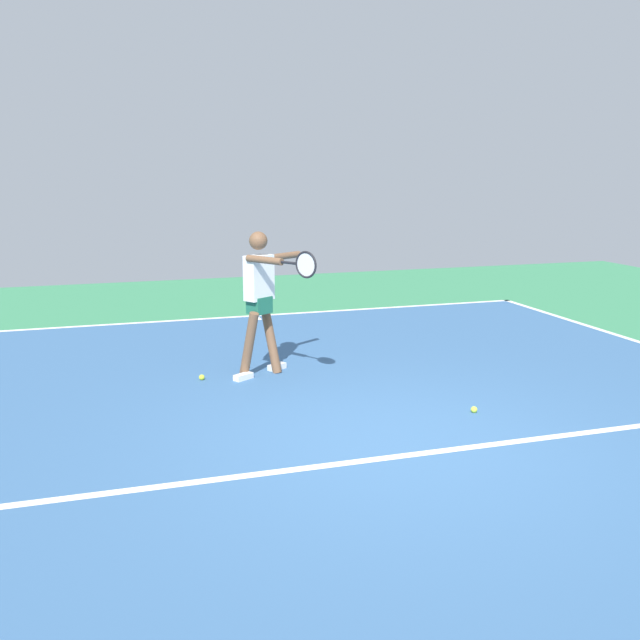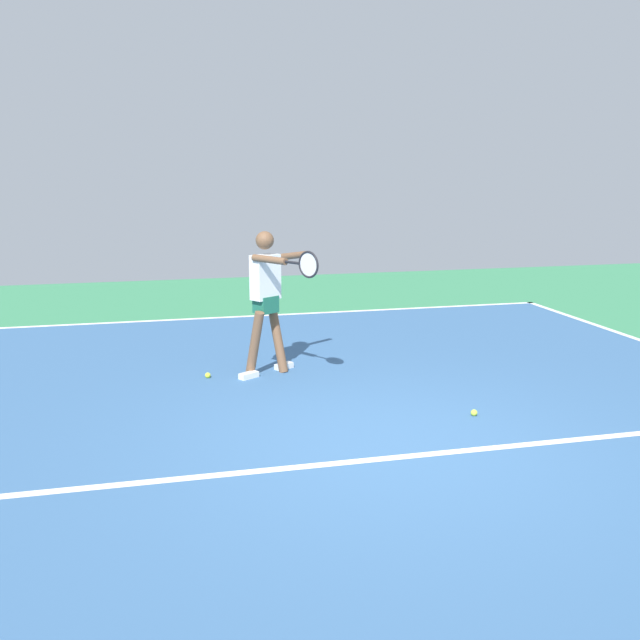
{
  "view_description": "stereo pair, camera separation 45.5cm",
  "coord_description": "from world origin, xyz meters",
  "views": [
    {
      "loc": [
        2.52,
        5.62,
        2.41
      ],
      "look_at": [
        0.34,
        -1.28,
        0.9
      ],
      "focal_mm": 40.66,
      "sensor_mm": 36.0,
      "label": 1
    },
    {
      "loc": [
        2.08,
        5.75,
        2.41
      ],
      "look_at": [
        0.34,
        -1.28,
        0.9
      ],
      "focal_mm": 40.66,
      "sensor_mm": 36.0,
      "label": 2
    }
  ],
  "objects": [
    {
      "name": "court_line_baseline_near",
      "position": [
        0.0,
        -6.04,
        0.0
      ],
      "size": [
        9.74,
        0.1,
        0.01
      ],
      "primitive_type": "cube",
      "color": "white",
      "rests_on": "ground_plane"
    },
    {
      "name": "tennis_ball_near_service_line",
      "position": [
        -1.06,
        -0.55,
        0.03
      ],
      "size": [
        0.07,
        0.07,
        0.07
      ],
      "primitive_type": "sphere",
      "color": "#C6E53D",
      "rests_on": "ground_plane"
    },
    {
      "name": "court_line_service",
      "position": [
        0.0,
        0.27,
        0.0
      ],
      "size": [
        7.3,
        0.1,
        0.01
      ],
      "primitive_type": "cube",
      "color": "white",
      "rests_on": "ground_plane"
    },
    {
      "name": "tennis_player",
      "position": [
        0.66,
        -2.53,
        0.98
      ],
      "size": [
        0.98,
        1.37,
        1.72
      ],
      "rotation": [
        0.0,
        0.0,
        0.56
      ],
      "color": "brown",
      "rests_on": "ground_plane"
    },
    {
      "name": "court_line_centre_mark",
      "position": [
        0.0,
        -5.84,
        0.0
      ],
      "size": [
        0.1,
        0.3,
        0.01
      ],
      "primitive_type": "cube",
      "color": "white",
      "rests_on": "ground_plane"
    },
    {
      "name": "ground_plane",
      "position": [
        0.0,
        0.0,
        0.0
      ],
      "size": [
        20.99,
        20.99,
        0.0
      ],
      "primitive_type": "plane",
      "color": "#388456"
    },
    {
      "name": "court_surface",
      "position": [
        0.0,
        0.0,
        0.0
      ],
      "size": [
        9.74,
        12.17,
        0.0
      ],
      "primitive_type": "cube",
      "color": "#38608E",
      "rests_on": "ground_plane"
    },
    {
      "name": "tennis_ball_centre_court",
      "position": [
        1.4,
        -2.53,
        0.03
      ],
      "size": [
        0.07,
        0.07,
        0.07
      ],
      "primitive_type": "sphere",
      "color": "#CCE033",
      "rests_on": "ground_plane"
    }
  ]
}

